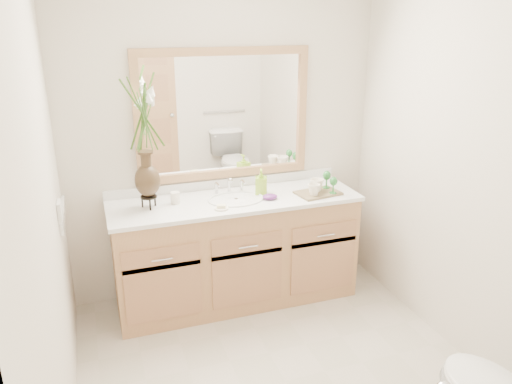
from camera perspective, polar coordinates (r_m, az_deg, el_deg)
name	(u,v)px	position (r m, az deg, el deg)	size (l,w,h in m)	color
floor	(285,381)	(3.25, 3.36, -20.76)	(2.60, 2.60, 0.00)	beige
wall_back	(224,141)	(3.82, -3.71, 5.85)	(2.40, 0.02, 2.40)	silver
wall_front	(459,337)	(1.65, 22.22, -15.06)	(2.40, 0.02, 2.40)	silver
wall_left	(46,225)	(2.46, -22.90, -3.48)	(0.02, 2.60, 2.40)	silver
wall_right	(474,174)	(3.28, 23.62, 1.94)	(0.02, 2.60, 2.40)	silver
vanity	(236,251)	(3.83, -2.30, -6.81)	(1.80, 0.55, 0.80)	tan
counter	(235,201)	(3.67, -2.39, -0.99)	(1.84, 0.57, 0.03)	white
sink	(236,206)	(3.67, -2.30, -1.65)	(0.38, 0.34, 0.23)	white
mirror	(224,115)	(3.76, -3.68, 8.82)	(1.32, 0.04, 0.97)	white
switch_plate	(60,211)	(3.25, -21.53, -2.02)	(0.02, 0.12, 0.12)	white
flower_vase	(143,127)	(3.41, -12.75, 7.25)	(0.21, 0.21, 0.84)	black
tumbler	(175,198)	(3.60, -9.22, -0.66)	(0.07, 0.07, 0.08)	white
soap_dish	(221,208)	(3.47, -3.98, -1.81)	(0.10, 0.10, 0.03)	white
soap_bottle	(261,183)	(3.74, 0.59, 1.08)	(0.08, 0.08, 0.17)	#93C62E
purple_dish	(270,197)	(3.64, 1.60, -0.53)	(0.11, 0.09, 0.04)	#622672
tray	(318,193)	(3.78, 7.10, -0.12)	(0.32, 0.21, 0.02)	brown
mug_left	(314,189)	(3.69, 6.63, 0.32)	(0.09, 0.09, 0.09)	white
mug_right	(317,185)	(3.78, 6.96, 0.83)	(0.10, 0.09, 0.10)	white
goblet_front	(333,182)	(3.74, 8.85, 1.11)	(0.06, 0.06, 0.13)	#28782F
goblet_back	(327,176)	(3.85, 8.09, 1.77)	(0.06, 0.06, 0.14)	#28782F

